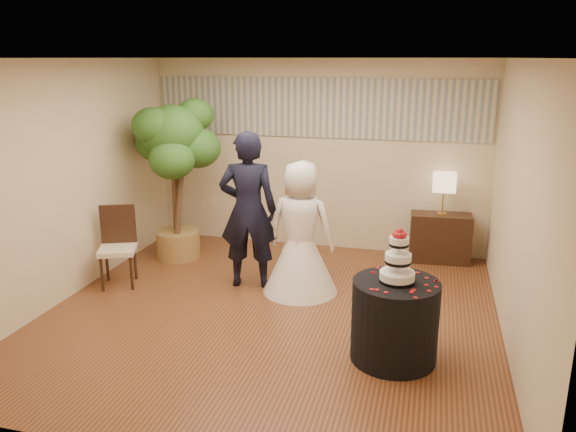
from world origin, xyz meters
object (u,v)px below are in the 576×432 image
(table_lamp, at_px, (443,194))
(ficus_tree, at_px, (175,179))
(groom, at_px, (248,210))
(console, at_px, (440,238))
(side_chair, at_px, (117,248))
(wedding_cake, at_px, (398,255))
(cake_table, at_px, (395,321))
(bride, at_px, (301,228))

(table_lamp, height_order, ficus_tree, ficus_tree)
(groom, height_order, console, groom)
(ficus_tree, relative_size, side_chair, 2.30)
(wedding_cake, xyz_separation_m, console, (0.42, 2.89, -0.71))
(cake_table, height_order, side_chair, side_chair)
(bride, bearing_deg, wedding_cake, 136.00)
(groom, xyz_separation_m, cake_table, (1.92, -1.39, -0.59))
(wedding_cake, bearing_deg, groom, 144.06)
(groom, bearing_deg, cake_table, 133.15)
(wedding_cake, xyz_separation_m, side_chair, (-3.52, 0.96, -0.55))
(groom, height_order, ficus_tree, ficus_tree)
(wedding_cake, height_order, side_chair, wedding_cake)
(console, bearing_deg, ficus_tree, -171.32)
(groom, bearing_deg, wedding_cake, 133.15)
(groom, xyz_separation_m, bride, (0.67, -0.03, -0.16))
(groom, xyz_separation_m, console, (2.34, 1.50, -0.64))
(groom, relative_size, wedding_cake, 3.78)
(ficus_tree, bearing_deg, table_lamp, 12.24)
(wedding_cake, bearing_deg, console, 81.73)
(console, height_order, ficus_tree, ficus_tree)
(console, bearing_deg, groom, -150.84)
(console, distance_m, table_lamp, 0.64)
(side_chair, bearing_deg, cake_table, -37.30)
(table_lamp, bearing_deg, groom, -147.28)
(groom, xyz_separation_m, wedding_cake, (1.92, -1.39, 0.07))
(table_lamp, xyz_separation_m, side_chair, (-3.94, -1.93, -0.48))
(console, xyz_separation_m, side_chair, (-3.94, -1.93, 0.16))
(groom, xyz_separation_m, side_chair, (-1.60, -0.43, -0.48))
(cake_table, height_order, table_lamp, table_lamp)
(wedding_cake, distance_m, ficus_tree, 3.86)
(bride, height_order, side_chair, bride)
(cake_table, distance_m, console, 2.93)
(bride, distance_m, wedding_cake, 1.86)
(bride, bearing_deg, table_lamp, -133.89)
(bride, bearing_deg, groom, 1.18)
(bride, distance_m, cake_table, 1.90)
(groom, distance_m, side_chair, 1.73)
(ficus_tree, bearing_deg, bride, -20.34)
(side_chair, bearing_deg, bride, -11.98)
(bride, distance_m, table_lamp, 2.27)
(bride, relative_size, table_lamp, 2.83)
(bride, xyz_separation_m, ficus_tree, (-1.99, 0.74, 0.34))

